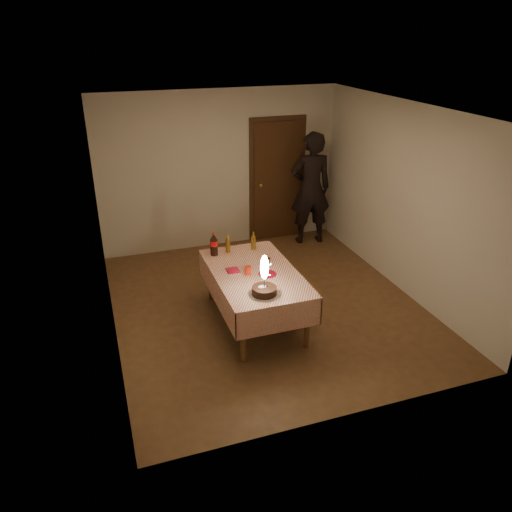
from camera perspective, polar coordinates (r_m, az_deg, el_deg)
name	(u,v)px	position (r m, az deg, el deg)	size (l,w,h in m)	color
ground	(266,305)	(6.86, 1.17, -5.61)	(4.00, 4.50, 0.01)	brown
room_shell	(268,187)	(6.26, 1.36, 7.94)	(4.04, 4.54, 2.62)	beige
dining_table	(255,279)	(6.20, -0.15, -2.60)	(1.02, 1.72, 0.71)	brown
birthday_cake	(264,285)	(5.60, 0.96, -3.36)	(0.36, 0.36, 0.49)	white
red_plate	(268,274)	(6.09, 1.33, -2.07)	(0.22, 0.22, 0.01)	#A80B22
red_cup	(248,270)	(6.08, -0.95, -1.65)	(0.08, 0.08, 0.10)	#B01F0C
clear_cup	(267,261)	(6.31, 1.32, -0.63)	(0.07, 0.07, 0.09)	silver
napkin_stack	(233,270)	(6.17, -2.65, -1.65)	(0.15, 0.15, 0.02)	#A31229
cola_bottle	(214,244)	(6.56, -4.84, 1.35)	(0.10, 0.10, 0.32)	black
amber_bottle_left	(228,244)	(6.65, -3.24, 1.39)	(0.06, 0.06, 0.26)	#5C3D0F
amber_bottle_right	(253,241)	(6.71, -0.30, 1.68)	(0.06, 0.06, 0.26)	#5C3D0F
photographer	(311,189)	(8.56, 6.26, 7.68)	(0.76, 0.55, 1.93)	black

